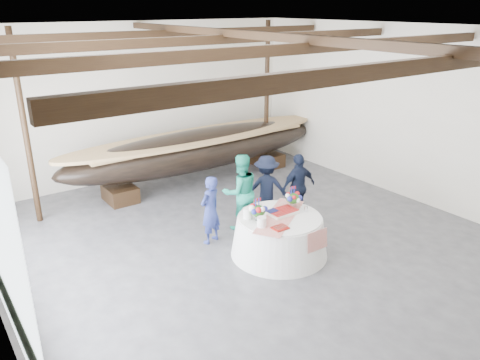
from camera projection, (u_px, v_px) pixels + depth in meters
floor at (266, 252)px, 9.91m from camera, size 10.00×12.00×0.01m
wall_back at (140, 102)px, 13.68m from camera, size 10.00×0.02×4.50m
wall_right at (422, 117)px, 11.84m from camera, size 0.02×12.00×4.50m
ceiling at (271, 29)px, 8.32m from camera, size 10.00×12.00×0.01m
pavilion_structure at (246, 55)px, 9.08m from camera, size 9.80×11.76×4.50m
longboat_display at (200, 149)px, 13.50m from camera, size 8.37×1.67×1.57m
banquet_table at (279, 235)px, 9.69m from camera, size 2.01×2.01×0.86m
tabletop_items at (275, 208)px, 9.56m from camera, size 1.86×1.47×0.40m
guest_woman_blue at (210, 210)px, 10.08m from camera, size 0.64×0.52×1.53m
guest_woman_teal at (241, 192)px, 10.69m from camera, size 0.99×0.85×1.80m
guest_man_left at (266, 188)px, 11.17m from camera, size 1.20×1.05×1.61m
guest_man_right at (298, 187)px, 11.21m from camera, size 0.98×0.45×1.64m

